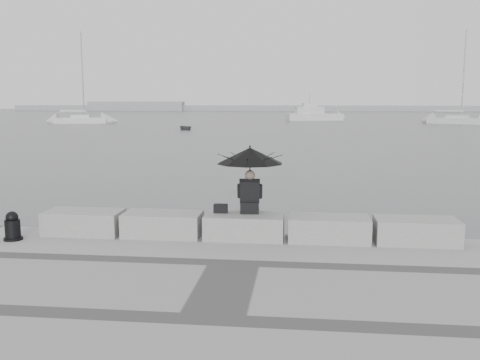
# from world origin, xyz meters

# --- Properties ---
(ground) EXTENTS (360.00, 360.00, 0.00)m
(ground) POSITION_xyz_m (0.00, 0.00, 0.00)
(ground) COLOR #474A4C
(ground) RESTS_ON ground
(stone_block_far_left) EXTENTS (1.60, 0.80, 0.50)m
(stone_block_far_left) POSITION_xyz_m (-3.40, -0.45, 0.75)
(stone_block_far_left) COLOR gray
(stone_block_far_left) RESTS_ON promenade
(stone_block_left) EXTENTS (1.60, 0.80, 0.50)m
(stone_block_left) POSITION_xyz_m (-1.70, -0.45, 0.75)
(stone_block_left) COLOR gray
(stone_block_left) RESTS_ON promenade
(stone_block_centre) EXTENTS (1.60, 0.80, 0.50)m
(stone_block_centre) POSITION_xyz_m (0.00, -0.45, 0.75)
(stone_block_centre) COLOR gray
(stone_block_centre) RESTS_ON promenade
(stone_block_right) EXTENTS (1.60, 0.80, 0.50)m
(stone_block_right) POSITION_xyz_m (1.70, -0.45, 0.75)
(stone_block_right) COLOR gray
(stone_block_right) RESTS_ON promenade
(stone_block_far_right) EXTENTS (1.60, 0.80, 0.50)m
(stone_block_far_right) POSITION_xyz_m (3.40, -0.45, 0.75)
(stone_block_far_right) COLOR gray
(stone_block_far_right) RESTS_ON promenade
(seated_person) EXTENTS (1.37, 1.37, 1.39)m
(seated_person) POSITION_xyz_m (0.09, -0.24, 2.04)
(seated_person) COLOR black
(seated_person) RESTS_ON stone_block_centre
(bag) EXTENTS (0.28, 0.16, 0.18)m
(bag) POSITION_xyz_m (-0.51, -0.31, 1.09)
(bag) COLOR black
(bag) RESTS_ON stone_block_centre
(mooring_bollard) EXTENTS (0.38, 0.38, 0.60)m
(mooring_bollard) POSITION_xyz_m (-4.63, -1.10, 0.75)
(mooring_bollard) COLOR black
(mooring_bollard) RESTS_ON promenade
(distant_landmass) EXTENTS (180.00, 8.00, 2.80)m
(distant_landmass) POSITION_xyz_m (-8.14, 154.51, 0.90)
(distant_landmass) COLOR gray
(distant_landmass) RESTS_ON ground
(sailboat_left) EXTENTS (7.60, 3.85, 12.90)m
(sailboat_left) POSITION_xyz_m (-30.07, 62.54, 0.53)
(sailboat_left) COLOR silver
(sailboat_left) RESTS_ON ground
(sailboat_right) EXTENTS (7.81, 6.28, 12.90)m
(sailboat_right) POSITION_xyz_m (22.76, 66.61, 0.52)
(sailboat_right) COLOR silver
(sailboat_right) RESTS_ON ground
(motor_cruiser) EXTENTS (9.33, 4.93, 4.50)m
(motor_cruiser) POSITION_xyz_m (3.29, 77.24, 0.89)
(motor_cruiser) COLOR silver
(motor_cruiser) RESTS_ON ground
(dinghy) EXTENTS (3.14, 2.35, 0.49)m
(dinghy) POSITION_xyz_m (-11.82, 48.33, 0.25)
(dinghy) COLOR slate
(dinghy) RESTS_ON ground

